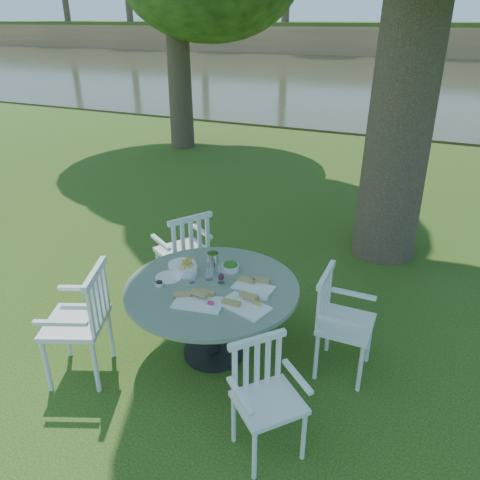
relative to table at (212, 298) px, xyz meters
name	(u,v)px	position (x,y,z in m)	size (l,w,h in m)	color
ground	(232,323)	(-0.05, 0.50, -0.60)	(140.00, 140.00, 0.00)	#1E3B0C
table	(212,298)	(0.00, 0.00, 0.00)	(1.51, 1.51, 0.73)	black
chair_ne	(336,315)	(1.04, 0.26, -0.05)	(0.44, 0.47, 0.93)	white
chair_nw	(187,249)	(-0.72, 0.79, -0.02)	(0.66, 0.67, 0.99)	white
chair_sw	(86,315)	(-0.83, -0.66, 0.00)	(0.64, 0.66, 1.02)	white
chair_se	(263,387)	(0.78, -0.74, -0.10)	(0.59, 0.59, 0.86)	white
tableware	(209,278)	(-0.05, 0.05, 0.16)	(1.17, 0.84, 0.21)	white
river	(423,79)	(-0.05, 23.50, -0.60)	(100.00, 28.00, 0.12)	#30321E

